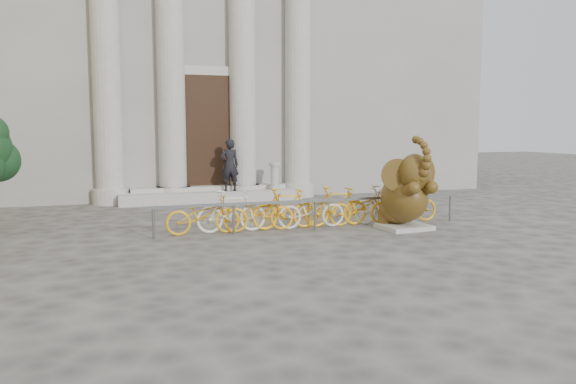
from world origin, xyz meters
name	(u,v)px	position (x,y,z in m)	size (l,w,h in m)	color
ground	(313,266)	(0.00, 0.00, 0.00)	(80.00, 80.00, 0.00)	#474442
classical_building	(184,43)	(0.00, 14.93, 5.98)	(22.00, 10.70, 12.00)	gray
entrance_steps	(211,196)	(0.00, 9.40, 0.18)	(6.00, 1.20, 0.36)	#A8A59E
elephant_statue	(406,196)	(3.44, 2.73, 0.82)	(1.50, 1.69, 2.24)	#A8A59E
bike_rack	(311,207)	(1.37, 3.65, 0.50)	(8.00, 0.53, 1.00)	slate
pedestrian	(229,165)	(0.58, 9.17, 1.22)	(0.63, 0.41, 1.72)	black
balustrade_post	(274,177)	(2.11, 9.10, 0.78)	(0.38, 0.38, 0.92)	#A8A59E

